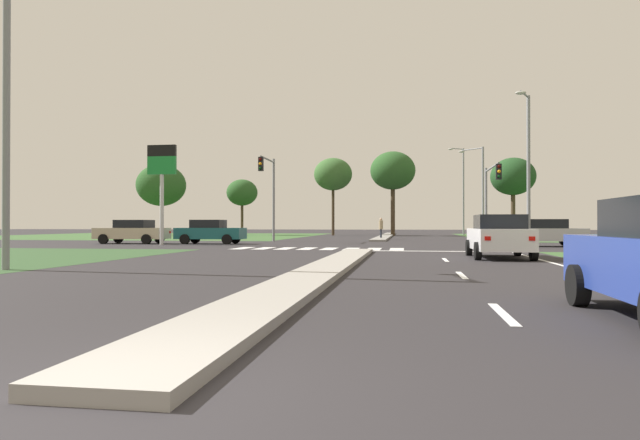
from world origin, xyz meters
TOP-DOWN VIEW (x-y plane):
  - ground_plane at (0.00, 30.00)m, footprint 200.00×200.00m
  - grass_verge_far_left at (-25.50, 54.50)m, footprint 35.00×35.00m
  - median_island_near at (0.00, 11.00)m, footprint 1.20×22.00m
  - median_island_far at (0.00, 55.00)m, footprint 1.20×36.00m
  - lane_dash_near at (3.50, 4.60)m, footprint 0.14×2.00m
  - lane_dash_second at (3.50, 10.60)m, footprint 0.14×2.00m
  - lane_dash_third at (3.50, 16.60)m, footprint 0.14×2.00m
  - edge_line_right at (6.85, 12.00)m, footprint 0.14×24.00m
  - stop_bar_near at (3.80, 23.00)m, footprint 6.40×0.50m
  - crosswalk_bar_near at (-6.40, 24.80)m, footprint 0.70×2.80m
  - crosswalk_bar_second at (-5.25, 24.80)m, footprint 0.70×2.80m
  - crosswalk_bar_third at (-4.10, 24.80)m, footprint 0.70×2.80m
  - crosswalk_bar_fourth at (-2.95, 24.80)m, footprint 0.70×2.80m
  - crosswalk_bar_fifth at (-1.80, 24.80)m, footprint 0.70×2.80m
  - crosswalk_bar_sixth at (-0.65, 24.80)m, footprint 0.70×2.80m
  - crosswalk_bar_seventh at (0.50, 24.80)m, footprint 0.70×2.80m
  - crosswalk_bar_eighth at (1.65, 24.80)m, footprint 0.70×2.80m
  - car_beige_near at (-15.54, 30.41)m, footprint 4.63×2.10m
  - car_silver_second at (9.83, 29.76)m, footprint 4.56×2.09m
  - car_white_third at (5.57, 18.13)m, footprint 2.10×4.52m
  - car_teal_fifth at (-10.40, 30.81)m, footprint 4.37×1.96m
  - traffic_signal_far_left at (-7.60, 35.26)m, footprint 0.32×4.00m
  - traffic_signal_far_right at (7.60, 34.36)m, footprint 0.32×5.83m
  - street_lamp_near at (-8.84, 10.49)m, footprint 0.68×2.04m
  - street_lamp_second at (8.74, 28.56)m, footprint 1.10×1.85m
  - street_lamp_third at (8.63, 47.70)m, footprint 2.08×1.79m
  - street_lamp_fourth at (8.68, 64.80)m, footprint 1.96×1.28m
  - pedestrian_at_median at (-0.01, 43.31)m, footprint 0.34×0.34m
  - fuel_price_totem at (-12.68, 28.61)m, footprint 1.80×0.24m
  - treeline_near at (-25.53, 56.23)m, footprint 5.57×5.57m
  - treeline_second at (-17.01, 59.62)m, footprint 3.63×3.63m
  - treeline_third at (-6.21, 59.51)m, footprint 4.36×4.36m
  - treeline_fourth at (0.58, 58.99)m, footprint 5.01×5.01m
  - treeline_fifth at (13.37, 58.54)m, footprint 4.72×4.72m

SIDE VIEW (x-z plane):
  - ground_plane at x=0.00m, z-range 0.00..0.00m
  - grass_verge_far_left at x=-25.50m, z-range 0.00..0.01m
  - lane_dash_near at x=3.50m, z-range 0.00..0.01m
  - lane_dash_second at x=3.50m, z-range 0.00..0.01m
  - lane_dash_third at x=3.50m, z-range 0.00..0.01m
  - edge_line_right at x=6.85m, z-range 0.00..0.01m
  - stop_bar_near at x=3.80m, z-range 0.00..0.01m
  - crosswalk_bar_near at x=-6.40m, z-range 0.00..0.01m
  - crosswalk_bar_second at x=-5.25m, z-range 0.00..0.01m
  - crosswalk_bar_third at x=-4.10m, z-range 0.00..0.01m
  - crosswalk_bar_fourth at x=-2.95m, z-range 0.00..0.01m
  - crosswalk_bar_fifth at x=-1.80m, z-range 0.00..0.01m
  - crosswalk_bar_sixth at x=-0.65m, z-range 0.00..0.01m
  - crosswalk_bar_seventh at x=0.50m, z-range 0.00..0.01m
  - crosswalk_bar_eighth at x=1.65m, z-range 0.00..0.01m
  - median_island_near at x=0.00m, z-range 0.00..0.14m
  - median_island_far at x=0.00m, z-range 0.00..0.14m
  - car_teal_fifth at x=-10.40m, z-range 0.02..1.57m
  - car_beige_near at x=-15.54m, z-range 0.02..1.57m
  - car_silver_second at x=9.83m, z-range 0.02..1.57m
  - car_white_third at x=5.57m, z-range 0.02..1.63m
  - pedestrian_at_median at x=-0.01m, z-range 0.31..1.97m
  - traffic_signal_far_right at x=7.60m, z-range 1.07..6.27m
  - traffic_signal_far_left at x=-7.60m, z-range 1.08..7.20m
  - fuel_price_totem at x=-12.68m, z-range 1.42..7.54m
  - street_lamp_third at x=8.63m, z-range 0.56..8.72m
  - street_lamp_second at x=8.74m, z-range 0.51..8.93m
  - treeline_second at x=-17.01m, z-range 1.70..8.24m
  - treeline_near at x=-25.53m, z-range 1.67..9.76m
  - street_lamp_fourth at x=8.68m, z-range 0.54..10.90m
  - street_lamp_near at x=-8.84m, z-range 0.54..11.31m
  - treeline_fifth at x=13.37m, z-range 2.15..10.55m
  - treeline_third at x=-6.21m, z-range 2.54..11.38m
  - treeline_fourth at x=0.58m, z-range 2.51..11.90m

